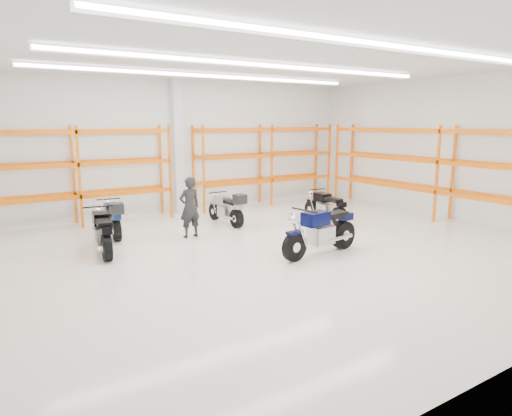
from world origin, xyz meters
TOP-DOWN VIEW (x-y plane):
  - ground at (0.00, 0.00)m, footprint 14.00×14.00m
  - room_shell at (0.00, 0.03)m, footprint 14.02×12.02m
  - motorcycle_main at (0.81, -0.79)m, footprint 2.36×0.78m
  - motorcycle_back_a at (-3.58, 2.08)m, footprint 0.74×2.14m
  - motorcycle_back_b at (-2.92, 3.56)m, footprint 0.65×2.04m
  - motorcycle_back_c at (0.43, 3.15)m, footprint 0.63×1.99m
  - motorcycle_back_d at (3.18, 1.76)m, footprint 0.67×2.01m
  - standing_man at (-1.18, 2.38)m, footprint 0.63×0.44m
  - structural_column at (0.00, 5.82)m, footprint 0.32×0.32m
  - pallet_racking_back_left at (-3.40, 5.48)m, footprint 5.67×0.87m
  - pallet_racking_back_right at (3.40, 5.48)m, footprint 5.67×0.87m
  - pallet_racking_side at (6.48, 0.00)m, footprint 0.87×9.07m

SIDE VIEW (x-z plane):
  - ground at x=0.00m, z-range 0.00..0.00m
  - motorcycle_back_d at x=3.18m, z-range -0.03..0.95m
  - motorcycle_back_c at x=0.43m, z-range -0.02..1.00m
  - motorcycle_back_a at x=-3.58m, z-range -0.03..1.02m
  - motorcycle_back_b at x=-2.92m, z-range -0.02..1.03m
  - motorcycle_main at x=0.81m, z-range -0.04..1.12m
  - standing_man at x=-1.18m, z-range 0.00..1.65m
  - pallet_racking_back_left at x=-3.40m, z-range 0.29..3.29m
  - pallet_racking_back_right at x=3.40m, z-range 0.29..3.29m
  - pallet_racking_side at x=6.48m, z-range 0.31..3.31m
  - structural_column at x=0.00m, z-range 0.00..4.50m
  - room_shell at x=0.00m, z-range 1.03..5.54m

